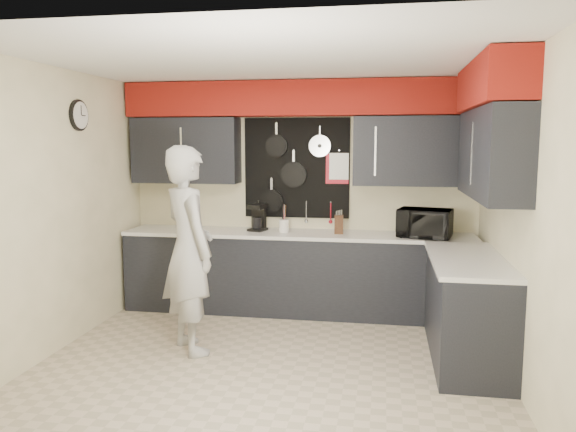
% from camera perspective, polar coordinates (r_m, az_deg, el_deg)
% --- Properties ---
extents(ground, '(4.00, 4.00, 0.00)m').
position_cam_1_polar(ground, '(5.15, -1.64, -14.40)').
color(ground, '#C2B097').
rests_on(ground, ground).
extents(back_wall_assembly, '(4.00, 0.36, 2.60)m').
position_cam_1_polar(back_wall_assembly, '(6.35, 1.25, 8.30)').
color(back_wall_assembly, '#F9ECC0').
rests_on(back_wall_assembly, ground).
extents(right_wall_assembly, '(0.36, 3.50, 2.60)m').
position_cam_1_polar(right_wall_assembly, '(5.03, 20.27, 7.29)').
color(right_wall_assembly, '#F9ECC0').
rests_on(right_wall_assembly, ground).
extents(left_wall_assembly, '(0.05, 3.50, 2.60)m').
position_cam_1_polar(left_wall_assembly, '(5.58, -22.19, 0.91)').
color(left_wall_assembly, '#F9ECC0').
rests_on(left_wall_assembly, ground).
extents(base_cabinets, '(3.95, 2.20, 0.92)m').
position_cam_1_polar(base_cabinets, '(6.01, 5.11, -6.61)').
color(base_cabinets, black).
rests_on(base_cabinets, ground).
extents(microwave, '(0.62, 0.49, 0.30)m').
position_cam_1_polar(microwave, '(6.11, 13.71, -0.71)').
color(microwave, black).
rests_on(microwave, base_cabinets).
extents(knife_block, '(0.10, 0.10, 0.21)m').
position_cam_1_polar(knife_block, '(6.20, 5.19, -0.86)').
color(knife_block, '#321A10').
rests_on(knife_block, base_cabinets).
extents(utensil_crock, '(0.11, 0.11, 0.14)m').
position_cam_1_polar(utensil_crock, '(6.29, -0.42, -1.01)').
color(utensil_crock, white).
rests_on(utensil_crock, base_cabinets).
extents(coffee_maker, '(0.22, 0.25, 0.31)m').
position_cam_1_polar(coffee_maker, '(6.41, -3.07, -0.07)').
color(coffee_maker, black).
rests_on(coffee_maker, base_cabinets).
extents(person, '(0.80, 0.82, 1.89)m').
position_cam_1_polar(person, '(5.20, -10.06, -3.41)').
color(person, '#AEAFAC').
rests_on(person, ground).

